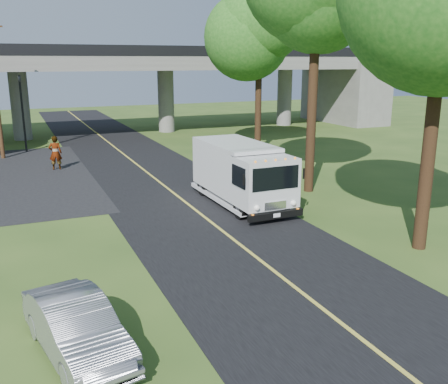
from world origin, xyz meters
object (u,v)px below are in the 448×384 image
tree_right_far (263,27)px  step_van (241,172)px  silver_sedan (77,328)px  traffic_signal (22,105)px  pedestrian (55,153)px

tree_right_far → step_van: tree_right_far is taller
silver_sedan → tree_right_far: bearing=41.9°
traffic_signal → tree_right_far: size_ratio=0.47×
tree_right_far → silver_sedan: tree_right_far is taller
step_van → silver_sedan: (-8.20, -9.23, -0.82)m
traffic_signal → pedestrian: 7.49m
silver_sedan → pedestrian: 20.00m
traffic_signal → pedestrian: size_ratio=2.63×
step_van → traffic_signal: bearing=113.9°
traffic_signal → tree_right_far: bearing=-22.1°
step_van → tree_right_far: bearing=57.9°
traffic_signal → tree_right_far: 17.18m
pedestrian → tree_right_far: bearing=-168.0°
tree_right_far → silver_sedan: (-15.21, -20.81, -7.67)m
traffic_signal → silver_sedan: size_ratio=1.35×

